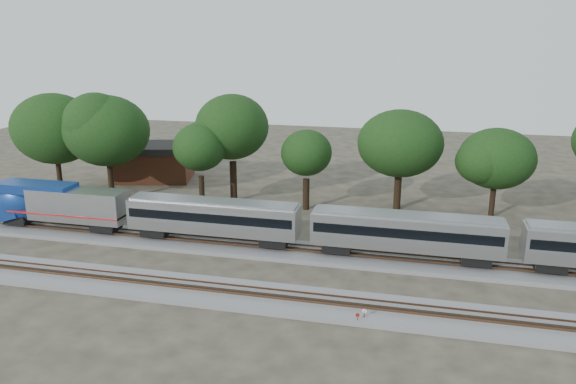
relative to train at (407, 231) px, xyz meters
name	(u,v)px	position (x,y,z in m)	size (l,w,h in m)	color
ground	(297,281)	(-8.84, -6.00, -3.16)	(160.00, 160.00, 0.00)	#383328
track_far	(311,253)	(-8.84, 0.00, -2.95)	(160.00, 5.00, 0.73)	slate
track_near	(286,300)	(-8.84, -10.00, -2.95)	(160.00, 5.00, 0.73)	slate
train	(407,231)	(0.00, 0.00, 0.00)	(88.69, 3.06, 4.50)	#B0B3B8
switch_stand_red	(358,318)	(-2.97, -12.23, -2.54)	(0.31, 0.06, 0.97)	#512D19
switch_stand_white	(364,314)	(-2.55, -11.70, -2.47)	(0.34, 0.09, 1.08)	#512D19
switch_lever	(384,321)	(-1.14, -11.45, -3.01)	(0.50, 0.30, 0.30)	#512D19
brick_building	(154,162)	(-36.27, 22.78, -0.61)	(11.95, 9.66, 5.06)	brown
tree_0	(54,129)	(-44.60, 12.75, 5.43)	(8.74, 8.74, 12.33)	black
tree_1	(107,131)	(-36.65, 11.85, 5.64)	(8.95, 8.95, 12.63)	black
tree_2	(200,147)	(-24.27, 11.09, 4.36)	(7.66, 7.66, 10.80)	black
tree_3	(232,127)	(-21.68, 15.12, 6.18)	(9.50, 9.50, 13.39)	black
tree_4	(306,153)	(-12.21, 13.95, 3.69)	(6.98, 6.98, 9.84)	black
tree_5	(400,144)	(-1.66, 16.43, 4.81)	(8.12, 8.12, 11.45)	black
tree_6	(497,159)	(8.98, 15.98, 3.66)	(6.95, 6.95, 9.80)	black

